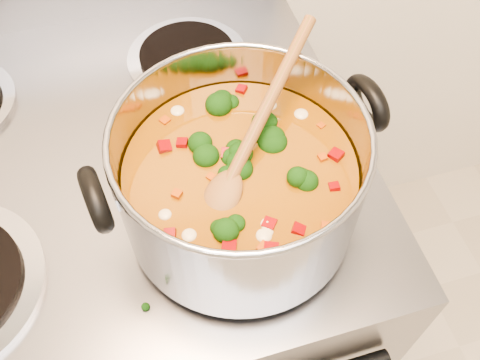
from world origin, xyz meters
name	(u,v)px	position (x,y,z in m)	size (l,w,h in m)	color
electric_range	(136,285)	(-0.07, 1.16, 0.47)	(0.79, 0.71, 1.08)	gray
stockpot	(240,181)	(0.11, 1.00, 1.01)	(0.35, 0.29, 0.17)	#96969D
wooden_spoon	(246,149)	(0.12, 1.01, 1.05)	(0.21, 0.21, 0.11)	brown
cooktop_crumbs	(326,120)	(0.28, 1.13, 0.92)	(0.02, 0.11, 0.01)	black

